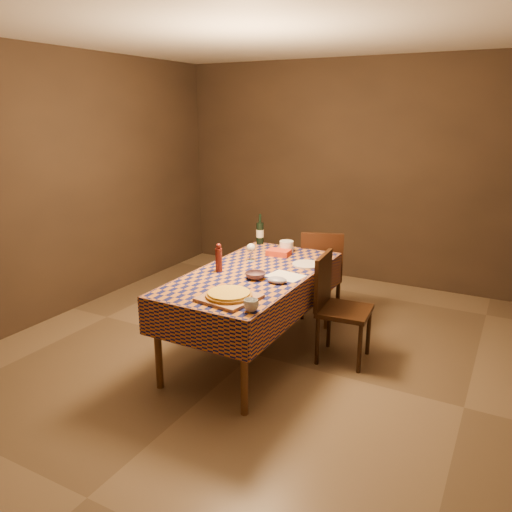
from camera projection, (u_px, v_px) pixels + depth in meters
The scene contains 16 objects.
room at pixel (253, 205), 4.07m from camera, with size 5.00×5.10×2.70m.
dining_table at pixel (253, 281), 4.25m from camera, with size 0.94×1.84×0.77m.
cutting_board at pixel (229, 298), 3.62m from camera, with size 0.37×0.37×0.02m, color #A9734F.
pizza at pixel (229, 294), 3.61m from camera, with size 0.36×0.36×0.03m.
pepper_mill at pixel (219, 258), 4.22m from camera, with size 0.06×0.06×0.25m.
bowl at pixel (255, 275), 4.06m from camera, with size 0.17×0.17×0.05m, color #5E434F.
wine_glass at pixel (251, 249), 4.52m from camera, with size 0.08×0.08×0.16m.
wine_bottle at pixel (260, 233), 5.10m from camera, with size 0.08×0.08×0.31m.
deli_tub at pixel (287, 247), 4.81m from camera, with size 0.13×0.13×0.11m, color silver.
takeout_container at pixel (279, 253), 4.72m from camera, with size 0.21×0.15×0.05m, color red.
white_plate at pixel (307, 264), 4.42m from camera, with size 0.25×0.25×0.01m, color white.
tumbler at pixel (251, 305), 3.40m from camera, with size 0.11×0.11×0.08m, color silver.
flour_patch at pixel (286, 276), 4.13m from camera, with size 0.29×0.22×0.00m, color white.
flour_bag at pixel (277, 280), 3.96m from camera, with size 0.16×0.12×0.05m, color #9399BC.
chair_far at pixel (321, 269), 5.12m from camera, with size 0.54×0.54×0.93m.
chair_right at pixel (335, 302), 4.25m from camera, with size 0.46×0.45×0.93m.
Camera 1 is at (1.93, -3.53, 2.09)m, focal length 35.00 mm.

